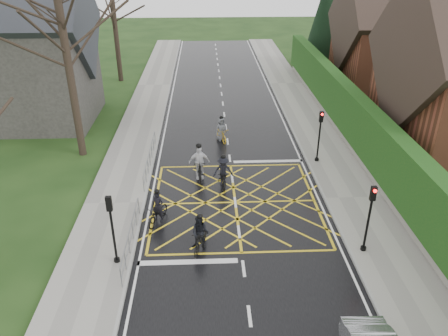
{
  "coord_description": "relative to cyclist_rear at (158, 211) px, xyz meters",
  "views": [
    {
      "loc": [
        -1.38,
        -18.59,
        11.67
      ],
      "look_at": [
        -0.51,
        1.27,
        1.3
      ],
      "focal_mm": 35.0,
      "sensor_mm": 36.0,
      "label": 1
    }
  ],
  "objects": [
    {
      "name": "tree_near",
      "position": [
        -5.31,
        7.51,
        7.36
      ],
      "size": [
        9.24,
        9.24,
        11.44
      ],
      "color": "black",
      "rests_on": "ground"
    },
    {
      "name": "traffic_light_sw",
      "position": [
        -1.41,
        -2.98,
        1.11
      ],
      "size": [
        0.24,
        0.31,
        3.21
      ],
      "color": "black",
      "rests_on": "ground"
    },
    {
      "name": "cyclist_mid",
      "position": [
        3.16,
        3.32,
        0.1
      ],
      "size": [
        1.08,
        1.86,
        1.78
      ],
      "rotation": [
        0.0,
        0.0,
        0.04
      ],
      "color": "black",
      "rests_on": "ground"
    },
    {
      "name": "traffic_light_se",
      "position": [
        8.79,
        -2.69,
        1.11
      ],
      "size": [
        0.24,
        0.31,
        3.21
      ],
      "rotation": [
        0.0,
        0.0,
        3.14
      ],
      "color": "black",
      "rests_on": "ground"
    },
    {
      "name": "railing_north",
      "position": [
        -0.96,
        5.51,
        0.23
      ],
      "size": [
        0.05,
        6.04,
        1.03
      ],
      "color": "slate",
      "rests_on": "ground"
    },
    {
      "name": "church",
      "position": [
        -9.84,
        13.51,
        4.38
      ],
      "size": [
        8.8,
        7.8,
        11.0
      ],
      "color": "#2D2B28",
      "rests_on": "ground"
    },
    {
      "name": "cyclist_front",
      "position": [
        1.89,
        4.08,
        0.22
      ],
      "size": [
        1.17,
        2.14,
        2.11
      ],
      "rotation": [
        0.0,
        0.0,
        0.08
      ],
      "color": "black",
      "rests_on": "ground"
    },
    {
      "name": "cyclist_back",
      "position": [
        1.97,
        -2.14,
        0.1
      ],
      "size": [
        0.96,
        1.8,
        1.74
      ],
      "rotation": [
        0.0,
        0.0,
        -0.29
      ],
      "color": "black",
      "rests_on": "ground"
    },
    {
      "name": "railing_south",
      "position": [
        -0.96,
        -1.99,
        0.23
      ],
      "size": [
        0.05,
        5.04,
        1.03
      ],
      "color": "slate",
      "rests_on": "ground"
    },
    {
      "name": "hedge",
      "position": [
        11.44,
        7.51,
        1.55
      ],
      "size": [
        0.9,
        38.0,
        2.8
      ],
      "primitive_type": "cube",
      "color": "#103D13",
      "rests_on": "stone_wall"
    },
    {
      "name": "conifer",
      "position": [
        14.44,
        27.51,
        4.44
      ],
      "size": [
        4.6,
        4.6,
        10.0
      ],
      "color": "black",
      "rests_on": "ground"
    },
    {
      "name": "stone_wall",
      "position": [
        11.44,
        7.51,
        -0.2
      ],
      "size": [
        0.5,
        38.0,
        0.7
      ],
      "primitive_type": "cube",
      "color": "slate",
      "rests_on": "ground"
    },
    {
      "name": "house_far",
      "position": [
        18.44,
        19.51,
        3.81
      ],
      "size": [
        9.8,
        8.8,
        10.3
      ],
      "color": "brown",
      "rests_on": "ground"
    },
    {
      "name": "cyclist_lead",
      "position": [
        3.29,
        9.19,
        0.04
      ],
      "size": [
        1.12,
        1.85,
        1.7
      ],
      "rotation": [
        0.0,
        0.0,
        0.32
      ],
      "color": "gold",
      "rests_on": "ground"
    },
    {
      "name": "cyclist_rear",
      "position": [
        0.0,
        0.0,
        0.0
      ],
      "size": [
        1.23,
        1.85,
        1.71
      ],
      "rotation": [
        0.0,
        0.0,
        -0.39
      ],
      "color": "black",
      "rests_on": "ground"
    },
    {
      "name": "road",
      "position": [
        3.69,
        1.51,
        -0.55
      ],
      "size": [
        9.0,
        80.0,
        0.01
      ],
      "primitive_type": "cube",
      "color": "black",
      "rests_on": "ground"
    },
    {
      "name": "sidewalk_left",
      "position": [
        -2.31,
        1.51,
        -0.48
      ],
      "size": [
        3.0,
        80.0,
        0.15
      ],
      "primitive_type": "cube",
      "color": "gray",
      "rests_on": "ground"
    },
    {
      "name": "sidewalk_right",
      "position": [
        9.69,
        1.51,
        -0.48
      ],
      "size": [
        3.0,
        80.0,
        0.15
      ],
      "primitive_type": "cube",
      "color": "gray",
      "rests_on": "ground"
    },
    {
      "name": "ground",
      "position": [
        3.69,
        1.51,
        -0.55
      ],
      "size": [
        120.0,
        120.0,
        0.0
      ],
      "primitive_type": "plane",
      "color": "black",
      "rests_on": "ground"
    },
    {
      "name": "traffic_light_ne",
      "position": [
        8.79,
        5.71,
        1.11
      ],
      "size": [
        0.24,
        0.31,
        3.21
      ],
      "rotation": [
        0.0,
        0.0,
        3.14
      ],
      "color": "black",
      "rests_on": "ground"
    }
  ]
}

